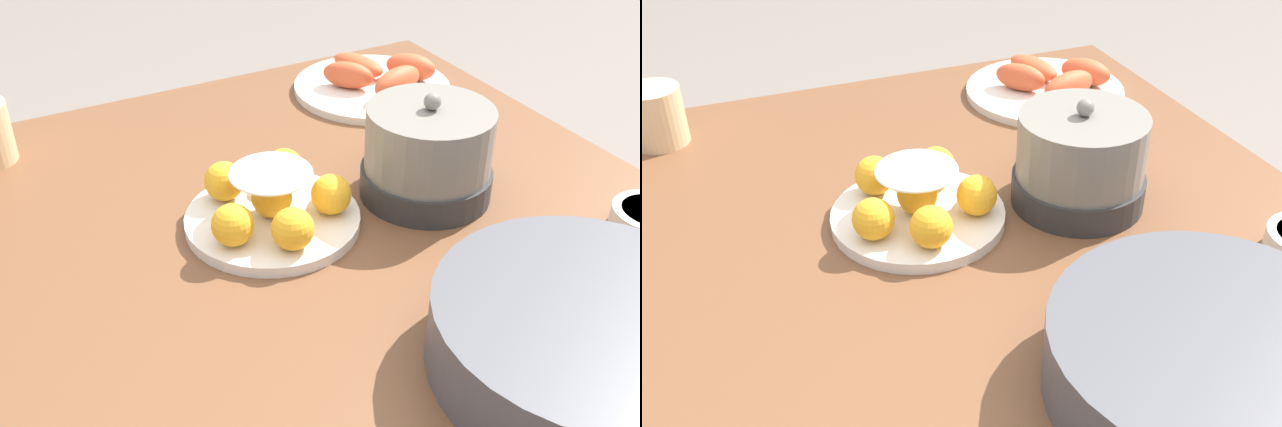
{
  "view_description": "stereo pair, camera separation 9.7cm",
  "coord_description": "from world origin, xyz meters",
  "views": [
    {
      "loc": [
        0.65,
        -0.43,
        1.32
      ],
      "look_at": [
        -0.06,
        -0.04,
        0.78
      ],
      "focal_mm": 42.0,
      "sensor_mm": 36.0,
      "label": 1
    },
    {
      "loc": [
        0.69,
        -0.34,
        1.32
      ],
      "look_at": [
        -0.06,
        -0.04,
        0.78
      ],
      "focal_mm": 42.0,
      "sensor_mm": 36.0,
      "label": 2
    }
  ],
  "objects": [
    {
      "name": "cake_plate",
      "position": [
        -0.12,
        -0.08,
        0.77
      ],
      "size": [
        0.24,
        0.24,
        0.09
      ],
      "color": "silver",
      "rests_on": "dining_table"
    },
    {
      "name": "dining_table",
      "position": [
        0.0,
        0.0,
        0.64
      ],
      "size": [
        1.22,
        0.95,
        0.74
      ],
      "color": "brown",
      "rests_on": "ground_plane"
    },
    {
      "name": "serving_bowl",
      "position": [
        0.28,
        0.09,
        0.78
      ],
      "size": [
        0.34,
        0.34,
        0.08
      ],
      "color": "#4C4C51",
      "rests_on": "dining_table"
    },
    {
      "name": "seafood_platter",
      "position": [
        -0.42,
        0.27,
        0.76
      ],
      "size": [
        0.29,
        0.29,
        0.07
      ],
      "color": "silver",
      "rests_on": "dining_table"
    },
    {
      "name": "warming_pot",
      "position": [
        -0.09,
        0.15,
        0.8
      ],
      "size": [
        0.19,
        0.19,
        0.16
      ],
      "color": "#2D2D2D",
      "rests_on": "dining_table"
    }
  ]
}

